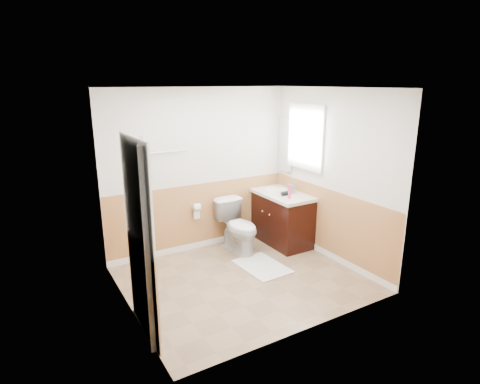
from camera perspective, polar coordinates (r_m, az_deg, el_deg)
floor at (r=5.46m, az=0.44°, el=-12.48°), size 3.00×3.00×0.00m
ceiling at (r=4.82m, az=0.51°, el=14.78°), size 3.00×3.00×0.00m
wall_back at (r=6.11m, az=-5.83°, el=3.06°), size 3.00×0.00×3.00m
wall_front at (r=3.99m, az=10.17°, el=-3.97°), size 3.00×0.00×3.00m
wall_left at (r=4.44m, az=-16.37°, el=-2.33°), size 0.00×3.00×3.00m
wall_right at (r=5.88m, az=13.10°, el=2.24°), size 0.00×3.00×3.00m
wainscot_back at (r=6.30m, az=-5.60°, el=-3.63°), size 3.00×0.00×3.00m
wainscot_front at (r=4.30m, az=9.58°, el=-13.39°), size 3.00×0.00×3.00m
wainscot_left at (r=4.72m, az=-15.52°, el=-11.01°), size 0.00×2.60×2.60m
wainscot_right at (r=6.09m, az=12.59°, el=-4.66°), size 0.00×2.60×2.60m
toilet at (r=6.15m, az=-0.24°, el=-5.01°), size 0.49×0.81×0.80m
bath_mat at (r=5.79m, az=3.19°, el=-10.66°), size 0.59×0.83×0.02m
vanity_cabinet at (r=6.54m, az=5.92°, el=-3.86°), size 0.55×1.10×0.80m
vanity_knob_left at (r=6.25m, az=4.28°, el=-3.30°), size 0.03×0.03×0.03m
vanity_knob_right at (r=6.40m, az=3.26°, el=-2.81°), size 0.03×0.03×0.03m
countertop at (r=6.40m, az=5.95°, el=-0.29°), size 0.60×1.15×0.05m
sink_basin at (r=6.52m, az=5.25°, el=0.33°), size 0.36×0.36×0.02m
faucet at (r=6.60m, az=6.53°, el=1.04°), size 0.02×0.02×0.14m
lotion_bottle at (r=6.06m, az=7.17°, el=0.08°), size 0.05×0.05×0.22m
soap_dispenser at (r=6.37m, az=7.46°, el=0.77°), size 0.12×0.12×0.21m
hair_dryer_body at (r=6.24m, az=6.58°, el=-0.17°), size 0.14×0.07×0.07m
hair_dryer_handle at (r=6.24m, az=6.24°, el=-0.43°), size 0.03×0.03×0.07m
mirror_panel at (r=6.63m, az=6.56°, el=6.67°), size 0.02×0.35×0.90m
window_frame at (r=6.21m, az=9.43°, el=7.81°), size 0.04×0.80×1.00m
window_glass at (r=6.22m, az=9.55°, el=7.82°), size 0.01×0.70×0.90m
door at (r=4.13m, az=-13.18°, el=-6.84°), size 0.29×0.78×2.04m
door_frame at (r=4.11m, az=-14.20°, el=-6.89°), size 0.02×0.92×2.10m
door_knob at (r=4.47m, az=-13.69°, el=-6.11°), size 0.06×0.06×0.06m
towel_bar at (r=5.79m, az=-10.67°, el=5.70°), size 0.62×0.02×0.02m
tp_holder_bar at (r=6.15m, az=-6.26°, el=-2.18°), size 0.14×0.02×0.02m
tp_roll at (r=6.15m, az=-6.26°, el=-2.18°), size 0.10×0.11×0.11m
tp_sheet at (r=6.18m, az=-6.23°, el=-3.16°), size 0.10×0.01×0.16m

